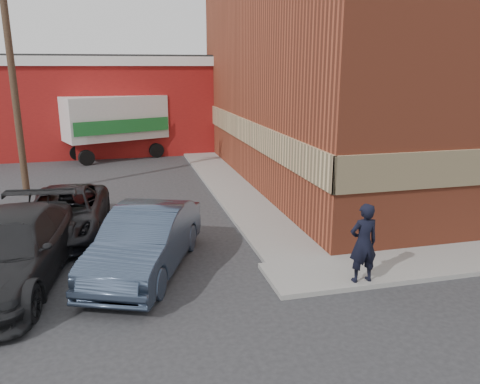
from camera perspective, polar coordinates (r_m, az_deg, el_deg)
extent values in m
plane|color=#28282B|center=(12.19, 4.49, -8.94)|extent=(90.00, 90.00, 0.00)
cube|color=brown|center=(23.00, 18.21, 13.17)|extent=(14.00, 18.00, 9.00)
cube|color=#CFB17F|center=(20.36, 0.48, 7.54)|extent=(0.08, 18.16, 1.00)
cube|color=gray|center=(20.58, -1.85, 1.27)|extent=(1.80, 18.00, 0.12)
cube|color=maroon|center=(30.73, -18.76, 9.65)|extent=(16.00, 8.00, 5.00)
cube|color=silver|center=(30.64, -19.20, 14.77)|extent=(16.30, 8.30, 0.50)
cube|color=black|center=(30.64, -19.25, 15.33)|extent=(16.00, 8.00, 0.10)
cylinder|color=#4D3726|center=(19.93, -25.95, 12.27)|extent=(0.26, 0.26, 9.00)
imported|color=black|center=(11.07, 14.82, -6.03)|extent=(0.69, 0.46, 1.88)
imported|color=#344156|center=(11.80, -11.44, -5.84)|extent=(3.38, 5.14, 1.60)
imported|color=black|center=(15.04, -20.62, -2.38)|extent=(2.57, 5.11, 1.39)
imported|color=black|center=(12.10, -26.35, -6.51)|extent=(3.03, 5.94, 1.65)
cube|color=silver|center=(26.68, -15.01, 8.75)|extent=(5.76, 3.86, 2.32)
cube|color=#1D6E2C|center=(25.71, -14.14, 7.79)|extent=(4.86, 1.80, 0.71)
cube|color=silver|center=(28.17, -8.12, 6.76)|extent=(2.18, 2.40, 1.96)
cylinder|color=black|center=(25.51, -18.20, 3.99)|extent=(0.85, 0.53, 0.80)
cylinder|color=black|center=(27.20, -19.28, 4.54)|extent=(0.85, 0.53, 0.80)
cylinder|color=black|center=(26.83, -10.14, 5.01)|extent=(0.85, 0.53, 0.80)
cylinder|color=black|center=(28.45, -11.63, 5.50)|extent=(0.85, 0.53, 0.80)
cylinder|color=black|center=(27.47, -7.25, 5.36)|extent=(0.85, 0.53, 0.80)
cylinder|color=black|center=(29.05, -8.87, 5.82)|extent=(0.85, 0.53, 0.80)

